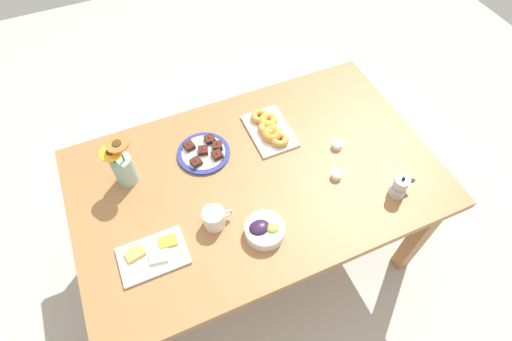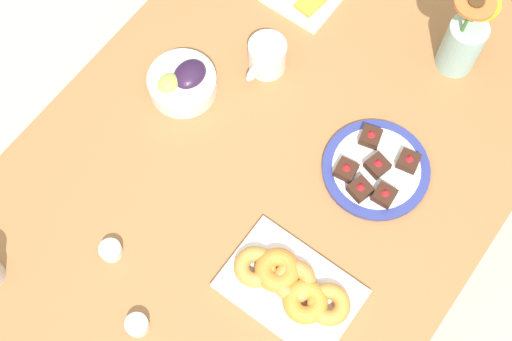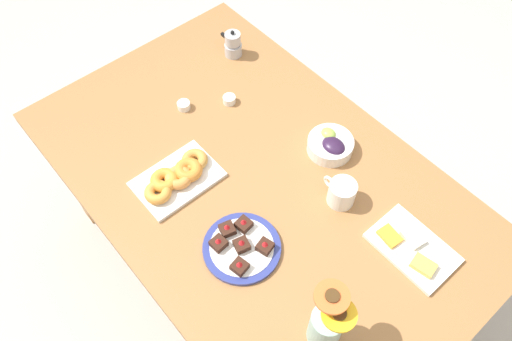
{
  "view_description": "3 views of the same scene",
  "coord_description": "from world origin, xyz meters",
  "px_view_note": "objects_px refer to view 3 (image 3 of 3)",
  "views": [
    {
      "loc": [
        -0.4,
        -0.92,
        2.19
      ],
      "look_at": [
        0.0,
        0.0,
        0.78
      ],
      "focal_mm": 28.0,
      "sensor_mm": 36.0,
      "label": 1
    },
    {
      "loc": [
        0.48,
        0.35,
        2.22
      ],
      "look_at": [
        0.0,
        0.0,
        0.78
      ],
      "focal_mm": 50.0,
      "sensor_mm": 36.0,
      "label": 2
    },
    {
      "loc": [
        -0.71,
        0.61,
        2.14
      ],
      "look_at": [
        0.0,
        0.0,
        0.78
      ],
      "focal_mm": 35.0,
      "sensor_mm": 36.0,
      "label": 3
    }
  ],
  "objects_px": {
    "moka_pot": "(233,45)",
    "coffee_mug": "(341,192)",
    "flower_vase": "(326,325)",
    "cheese_platter": "(412,248)",
    "dining_table": "(256,191)",
    "jam_cup_berry": "(229,99)",
    "dessert_plate": "(241,247)",
    "jam_cup_honey": "(184,105)",
    "croissant_platter": "(177,177)",
    "grape_bowl": "(331,145)"
  },
  "relations": [
    {
      "from": "croissant_platter",
      "to": "jam_cup_berry",
      "type": "xyz_separation_m",
      "value": [
        0.16,
        -0.35,
        -0.01
      ]
    },
    {
      "from": "jam_cup_honey",
      "to": "flower_vase",
      "type": "height_order",
      "value": "flower_vase"
    },
    {
      "from": "coffee_mug",
      "to": "croissant_platter",
      "type": "distance_m",
      "value": 0.54
    },
    {
      "from": "croissant_platter",
      "to": "dining_table",
      "type": "bearing_deg",
      "value": -127.52
    },
    {
      "from": "dining_table",
      "to": "croissant_platter",
      "type": "bearing_deg",
      "value": 52.48
    },
    {
      "from": "cheese_platter",
      "to": "jam_cup_honey",
      "type": "distance_m",
      "value": 0.94
    },
    {
      "from": "jam_cup_berry",
      "to": "moka_pot",
      "type": "height_order",
      "value": "moka_pot"
    },
    {
      "from": "cheese_platter",
      "to": "jam_cup_honey",
      "type": "xyz_separation_m",
      "value": [
        0.93,
        0.19,
        0.01
      ]
    },
    {
      "from": "jam_cup_honey",
      "to": "moka_pot",
      "type": "relative_size",
      "value": 0.4
    },
    {
      "from": "coffee_mug",
      "to": "dessert_plate",
      "type": "bearing_deg",
      "value": 77.93
    },
    {
      "from": "dining_table",
      "to": "cheese_platter",
      "type": "bearing_deg",
      "value": -159.88
    },
    {
      "from": "jam_cup_honey",
      "to": "dining_table",
      "type": "bearing_deg",
      "value": 179.69
    },
    {
      "from": "grape_bowl",
      "to": "cheese_platter",
      "type": "height_order",
      "value": "grape_bowl"
    },
    {
      "from": "dining_table",
      "to": "cheese_platter",
      "type": "relative_size",
      "value": 6.15
    },
    {
      "from": "croissant_platter",
      "to": "moka_pot",
      "type": "relative_size",
      "value": 2.42
    },
    {
      "from": "cheese_platter",
      "to": "coffee_mug",
      "type": "bearing_deg",
      "value": 8.26
    },
    {
      "from": "jam_cup_honey",
      "to": "dessert_plate",
      "type": "relative_size",
      "value": 0.2
    },
    {
      "from": "flower_vase",
      "to": "dessert_plate",
      "type": "bearing_deg",
      "value": 0.32
    },
    {
      "from": "jam_cup_honey",
      "to": "dessert_plate",
      "type": "xyz_separation_m",
      "value": [
        -0.58,
        0.21,
        -0.0
      ]
    },
    {
      "from": "coffee_mug",
      "to": "croissant_platter",
      "type": "bearing_deg",
      "value": 41.36
    },
    {
      "from": "croissant_platter",
      "to": "jam_cup_honey",
      "type": "distance_m",
      "value": 0.33
    },
    {
      "from": "cheese_platter",
      "to": "jam_cup_honey",
      "type": "relative_size",
      "value": 5.42
    },
    {
      "from": "dining_table",
      "to": "croissant_platter",
      "type": "height_order",
      "value": "croissant_platter"
    },
    {
      "from": "grape_bowl",
      "to": "jam_cup_honey",
      "type": "distance_m",
      "value": 0.56
    },
    {
      "from": "croissant_platter",
      "to": "jam_cup_honey",
      "type": "relative_size",
      "value": 6.0
    },
    {
      "from": "grape_bowl",
      "to": "croissant_platter",
      "type": "height_order",
      "value": "grape_bowl"
    },
    {
      "from": "coffee_mug",
      "to": "cheese_platter",
      "type": "bearing_deg",
      "value": -171.74
    },
    {
      "from": "grape_bowl",
      "to": "flower_vase",
      "type": "relative_size",
      "value": 0.62
    },
    {
      "from": "coffee_mug",
      "to": "grape_bowl",
      "type": "xyz_separation_m",
      "value": [
        0.16,
        -0.12,
        -0.02
      ]
    },
    {
      "from": "jam_cup_berry",
      "to": "moka_pot",
      "type": "bearing_deg",
      "value": -42.61
    },
    {
      "from": "grape_bowl",
      "to": "jam_cup_honey",
      "type": "relative_size",
      "value": 3.33
    },
    {
      "from": "jam_cup_honey",
      "to": "dessert_plate",
      "type": "bearing_deg",
      "value": 160.24
    },
    {
      "from": "grape_bowl",
      "to": "croissant_platter",
      "type": "xyz_separation_m",
      "value": [
        0.24,
        0.48,
        -0.01
      ]
    },
    {
      "from": "dining_table",
      "to": "dessert_plate",
      "type": "bearing_deg",
      "value": 129.55
    },
    {
      "from": "coffee_mug",
      "to": "flower_vase",
      "type": "distance_m",
      "value": 0.45
    },
    {
      "from": "coffee_mug",
      "to": "jam_cup_honey",
      "type": "relative_size",
      "value": 2.6
    },
    {
      "from": "croissant_platter",
      "to": "grape_bowl",
      "type": "bearing_deg",
      "value": -116.8
    },
    {
      "from": "moka_pot",
      "to": "flower_vase",
      "type": "bearing_deg",
      "value": 153.0
    },
    {
      "from": "croissant_platter",
      "to": "moka_pot",
      "type": "height_order",
      "value": "moka_pot"
    },
    {
      "from": "jam_cup_honey",
      "to": "jam_cup_berry",
      "type": "distance_m",
      "value": 0.17
    },
    {
      "from": "coffee_mug",
      "to": "moka_pot",
      "type": "xyz_separation_m",
      "value": [
        0.76,
        -0.17,
        0.0
      ]
    },
    {
      "from": "flower_vase",
      "to": "moka_pot",
      "type": "height_order",
      "value": "flower_vase"
    },
    {
      "from": "jam_cup_berry",
      "to": "moka_pot",
      "type": "xyz_separation_m",
      "value": [
        0.19,
        -0.18,
        0.03
      ]
    },
    {
      "from": "moka_pot",
      "to": "coffee_mug",
      "type": "bearing_deg",
      "value": 167.15
    },
    {
      "from": "jam_cup_berry",
      "to": "coffee_mug",
      "type": "bearing_deg",
      "value": -179.67
    },
    {
      "from": "flower_vase",
      "to": "cheese_platter",
      "type": "bearing_deg",
      "value": -89.1
    },
    {
      "from": "dessert_plate",
      "to": "jam_cup_honey",
      "type": "bearing_deg",
      "value": -19.76
    },
    {
      "from": "grape_bowl",
      "to": "dessert_plate",
      "type": "bearing_deg",
      "value": 100.5
    },
    {
      "from": "dessert_plate",
      "to": "flower_vase",
      "type": "bearing_deg",
      "value": -179.68
    },
    {
      "from": "coffee_mug",
      "to": "moka_pot",
      "type": "bearing_deg",
      "value": -12.85
    }
  ]
}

